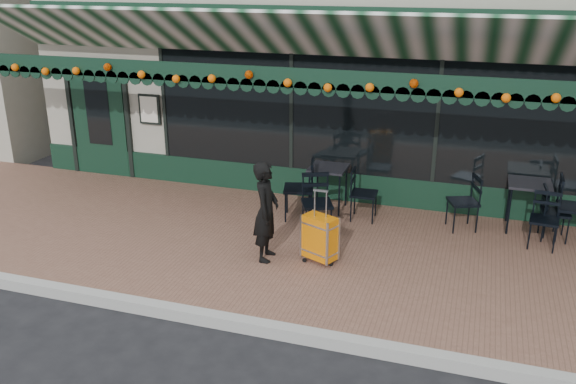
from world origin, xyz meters
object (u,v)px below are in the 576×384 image
(chair_a_front, at_px, (544,221))
(chair_b_right, at_px, (364,194))
(suitcase, at_px, (320,238))
(chair_a_right, at_px, (573,208))
(chair_b_left, at_px, (299,189))
(chair_a_extra, at_px, (555,213))
(chair_b_front, at_px, (317,204))
(cafe_table_a, at_px, (530,187))
(cafe_table_b, at_px, (328,171))
(woman, at_px, (266,211))
(chair_a_left, at_px, (463,202))

(chair_a_front, xyz_separation_m, chair_b_right, (-2.62, 0.24, 0.01))
(suitcase, xyz_separation_m, chair_b_right, (0.27, 1.66, 0.07))
(chair_a_right, distance_m, chair_b_left, 4.05)
(chair_a_extra, distance_m, chair_b_front, 3.47)
(cafe_table_a, xyz_separation_m, chair_a_extra, (0.38, -0.23, -0.28))
(cafe_table_a, bearing_deg, chair_b_front, -160.07)
(cafe_table_b, height_order, chair_b_right, chair_b_right)
(woman, bearing_deg, chair_b_left, -5.99)
(woman, height_order, chair_b_right, woman)
(cafe_table_b, distance_m, chair_b_front, 1.00)
(woman, relative_size, chair_a_right, 1.44)
(cafe_table_a, distance_m, chair_b_left, 3.47)
(chair_a_front, height_order, chair_a_extra, chair_a_extra)
(cafe_table_b, bearing_deg, chair_b_front, -85.30)
(chair_a_right, height_order, chair_b_front, chair_a_right)
(suitcase, distance_m, chair_a_front, 3.22)
(chair_b_front, bearing_deg, cafe_table_b, 70.80)
(cafe_table_a, bearing_deg, woman, -147.90)
(woman, relative_size, chair_b_left, 1.43)
(chair_b_right, bearing_deg, chair_a_front, -97.75)
(suitcase, xyz_separation_m, chair_a_extra, (3.07, 1.77, 0.06))
(suitcase, relative_size, chair_b_left, 1.06)
(chair_b_right, relative_size, chair_b_front, 0.92)
(chair_a_left, relative_size, chair_a_front, 1.06)
(suitcase, xyz_separation_m, chair_a_left, (1.77, 1.74, 0.08))
(chair_a_extra, bearing_deg, chair_b_right, 88.17)
(chair_b_right, bearing_deg, woman, 148.74)
(cafe_table_b, xyz_separation_m, chair_a_right, (3.68, -0.05, -0.18))
(cafe_table_a, height_order, chair_a_front, chair_a_front)
(suitcase, relative_size, cafe_table_a, 1.34)
(chair_a_right, height_order, chair_a_extra, chair_a_right)
(chair_a_right, relative_size, chair_b_front, 1.06)
(suitcase, height_order, chair_a_extra, suitcase)
(woman, distance_m, chair_b_right, 2.06)
(suitcase, distance_m, chair_b_front, 0.98)
(suitcase, distance_m, chair_a_left, 2.48)
(cafe_table_a, xyz_separation_m, cafe_table_b, (-3.07, -0.10, -0.03))
(chair_b_right, bearing_deg, chair_b_front, 140.07)
(chair_a_right, height_order, chair_b_right, chair_a_right)
(woman, bearing_deg, cafe_table_a, -64.19)
(suitcase, bearing_deg, chair_a_front, 50.05)
(suitcase, distance_m, chair_a_extra, 3.54)
(suitcase, distance_m, chair_b_left, 1.58)
(woman, distance_m, chair_a_right, 4.49)
(chair_a_right, distance_m, chair_b_front, 3.72)
(chair_a_right, bearing_deg, chair_b_front, 105.90)
(suitcase, relative_size, cafe_table_b, 1.40)
(woman, relative_size, cafe_table_b, 1.89)
(chair_a_right, height_order, chair_a_front, chair_a_right)
(cafe_table_b, height_order, chair_a_right, chair_a_right)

